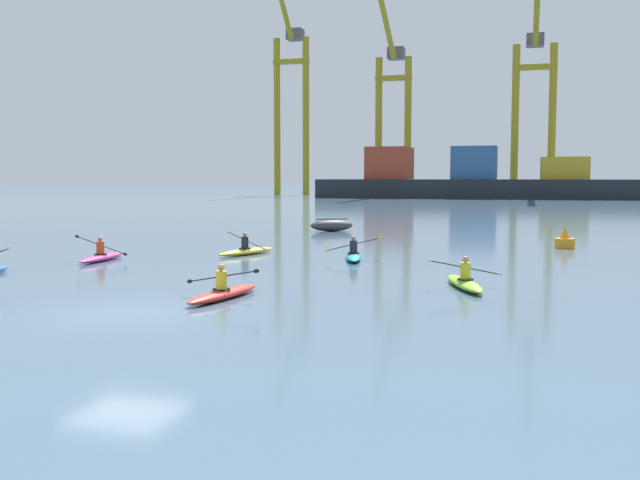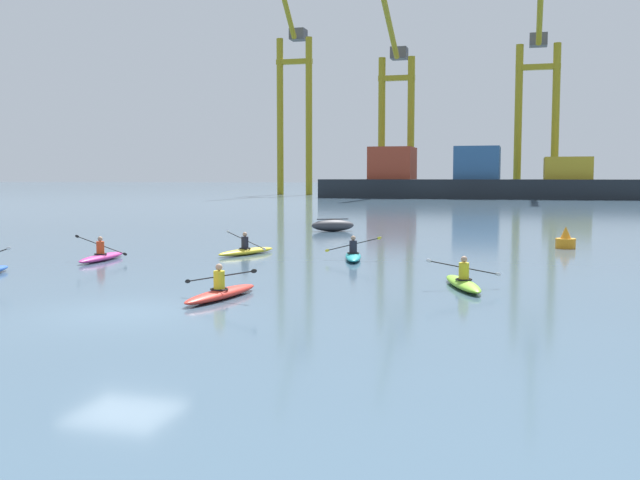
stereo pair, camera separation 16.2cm
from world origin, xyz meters
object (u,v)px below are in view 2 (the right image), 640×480
(container_barge, at_px, (474,181))
(gantry_crane_east_mid, at_px, (538,89))
(kayak_yellow, at_px, (246,250))
(kayak_lime, at_px, (463,282))
(capsized_dinghy, at_px, (333,225))
(kayak_red, at_px, (221,292))
(gantry_crane_west, at_px, (294,91))
(gantry_crane_west_mid, at_px, (396,100))
(kayak_magenta, at_px, (102,256))
(kayak_teal, at_px, (353,255))
(channel_buoy, at_px, (566,240))

(container_barge, relative_size, gantry_crane_east_mid, 1.30)
(gantry_crane_east_mid, height_order, kayak_yellow, gantry_crane_east_mid)
(gantry_crane_east_mid, height_order, kayak_lime, gantry_crane_east_mid)
(kayak_yellow, bearing_deg, gantry_crane_east_mid, 82.12)
(capsized_dinghy, bearing_deg, kayak_red, -82.60)
(gantry_crane_west, bearing_deg, gantry_crane_west_mid, -9.26)
(gantry_crane_west_mid, xyz_separation_m, kayak_red, (13.39, -107.87, -16.19))
(kayak_red, xyz_separation_m, kayak_magenta, (-8.03, 7.13, 0.00))
(capsized_dinghy, height_order, kayak_teal, kayak_teal)
(gantry_crane_west_mid, bearing_deg, gantry_crane_west, 170.74)
(container_barge, bearing_deg, kayak_lime, -86.59)
(kayak_teal, relative_size, kayak_red, 1.00)
(kayak_yellow, bearing_deg, capsized_dinghy, 89.16)
(gantry_crane_east_mid, bearing_deg, container_barge, -136.90)
(channel_buoy, bearing_deg, container_barge, 96.53)
(capsized_dinghy, xyz_separation_m, kayak_lime, (9.30, -20.98, -0.18))
(container_barge, xyz_separation_m, kayak_lime, (5.57, -93.52, -2.42))
(channel_buoy, relative_size, kayak_magenta, 0.29)
(gantry_crane_west, xyz_separation_m, gantry_crane_east_mid, (42.28, -5.21, -1.48))
(container_barge, height_order, channel_buoy, container_barge)
(kayak_lime, xyz_separation_m, kayak_magenta, (-14.13, 3.50, 0.00))
(kayak_yellow, distance_m, kayak_red, 11.25)
(gantry_crane_east_mid, relative_size, kayak_red, 10.60)
(gantry_crane_west, height_order, kayak_magenta, gantry_crane_west)
(gantry_crane_east_mid, xyz_separation_m, kayak_magenta, (-17.78, -98.64, -17.04))
(kayak_teal, bearing_deg, container_barge, 90.53)
(gantry_crane_east_mid, bearing_deg, kayak_lime, -92.04)
(channel_buoy, bearing_deg, kayak_magenta, -150.42)
(gantry_crane_west_mid, bearing_deg, gantry_crane_east_mid, -5.17)
(kayak_lime, bearing_deg, channel_buoy, 75.18)
(gantry_crane_east_mid, relative_size, capsized_dinghy, 13.02)
(gantry_crane_west_mid, relative_size, channel_buoy, 32.29)
(kayak_yellow, xyz_separation_m, kayak_red, (3.40, -10.73, 0.00))
(container_barge, xyz_separation_m, gantry_crane_west_mid, (-13.93, 10.72, 13.77))
(kayak_yellow, height_order, kayak_red, kayak_yellow)
(kayak_magenta, bearing_deg, kayak_red, -41.62)
(gantry_crane_east_mid, xyz_separation_m, capsized_dinghy, (-12.95, -81.17, -16.86))
(container_barge, distance_m, kayak_magenta, 90.46)
(kayak_teal, bearing_deg, kayak_magenta, -162.50)
(kayak_red, relative_size, kayak_magenta, 1.00)
(gantry_crane_east_mid, distance_m, channel_buoy, 90.18)
(gantry_crane_west, distance_m, kayak_yellow, 106.04)
(gantry_crane_east_mid, xyz_separation_m, kayak_yellow, (-13.15, -95.05, -17.04))
(container_barge, xyz_separation_m, capsized_dinghy, (-3.73, -72.54, -2.25))
(gantry_crane_west, relative_size, kayak_magenta, 11.31)
(gantry_crane_west, distance_m, kayak_magenta, 108.30)
(kayak_magenta, bearing_deg, kayak_teal, 17.50)
(kayak_lime, bearing_deg, container_barge, 93.41)
(kayak_yellow, bearing_deg, gantry_crane_west, 106.20)
(gantry_crane_west, bearing_deg, kayak_red, -73.67)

